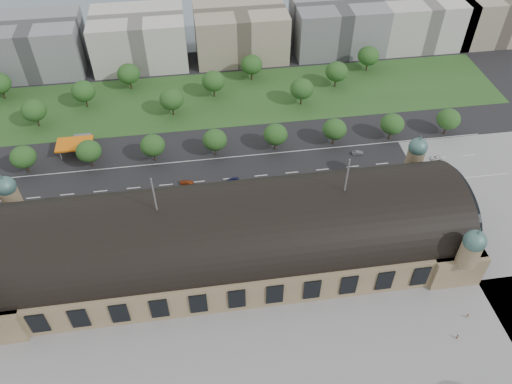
{
  "coord_description": "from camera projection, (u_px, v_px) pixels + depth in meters",
  "views": [
    {
      "loc": [
        -6.34,
        -101.6,
        127.44
      ],
      "look_at": [
        10.68,
        14.96,
        14.0
      ],
      "focal_mm": 35.0,
      "sensor_mm": 36.0,
      "label": 1
    }
  ],
  "objects": [
    {
      "name": "ground",
      "position": [
        230.0,
        258.0,
        161.48
      ],
      "size": [
        900.0,
        900.0,
        0.0
      ],
      "primitive_type": "plane",
      "color": "black",
      "rests_on": "ground"
    },
    {
      "name": "station",
      "position": [
        229.0,
        237.0,
        154.35
      ],
      "size": [
        150.0,
        48.4,
        44.3
      ],
      "color": "#937F5B",
      "rests_on": "ground"
    },
    {
      "name": "plaza_south",
      "position": [
        286.0,
        384.0,
        131.16
      ],
      "size": [
        190.0,
        48.0,
        0.12
      ],
      "primitive_type": "cube",
      "color": "gray",
      "rests_on": "ground"
    },
    {
      "name": "road_slab",
      "position": [
        166.0,
        185.0,
        186.48
      ],
      "size": [
        260.0,
        26.0,
        0.1
      ],
      "primitive_type": "cube",
      "color": "black",
      "rests_on": "ground"
    },
    {
      "name": "grass_belt",
      "position": [
        175.0,
        102.0,
        226.21
      ],
      "size": [
        300.0,
        45.0,
        0.1
      ],
      "primitive_type": "cube",
      "color": "#274C1E",
      "rests_on": "ground"
    },
    {
      "name": "petrol_station",
      "position": [
        79.0,
        142.0,
        200.36
      ],
      "size": [
        14.0,
        13.0,
        5.05
      ],
      "color": "orange",
      "rests_on": "ground"
    },
    {
      "name": "office_2",
      "position": [
        34.0,
        46.0,
        239.63
      ],
      "size": [
        45.0,
        32.0,
        24.0
      ],
      "primitive_type": "cube",
      "color": "gray",
      "rests_on": "ground"
    },
    {
      "name": "office_3",
      "position": [
        139.0,
        38.0,
        244.83
      ],
      "size": [
        45.0,
        32.0,
        24.0
      ],
      "primitive_type": "cube",
      "color": "beige",
      "rests_on": "ground"
    },
    {
      "name": "office_4",
      "position": [
        240.0,
        32.0,
        250.03
      ],
      "size": [
        45.0,
        32.0,
        24.0
      ],
      "primitive_type": "cube",
      "color": "tan",
      "rests_on": "ground"
    },
    {
      "name": "office_5",
      "position": [
        337.0,
        25.0,
        255.23
      ],
      "size": [
        45.0,
        32.0,
        24.0
      ],
      "primitive_type": "cube",
      "color": "gray",
      "rests_on": "ground"
    },
    {
      "name": "office_6",
      "position": [
        421.0,
        20.0,
        259.92
      ],
      "size": [
        45.0,
        32.0,
        24.0
      ],
      "primitive_type": "cube",
      "color": "beige",
      "rests_on": "ground"
    },
    {
      "name": "office_7",
      "position": [
        493.0,
        15.0,
        264.08
      ],
      "size": [
        45.0,
        32.0,
        24.0
      ],
      "primitive_type": "cube",
      "color": "tan",
      "rests_on": "ground"
    },
    {
      "name": "tree_row_2",
      "position": [
        23.0,
        157.0,
        186.61
      ],
      "size": [
        9.6,
        9.6,
        11.52
      ],
      "color": "#2D2116",
      "rests_on": "ground"
    },
    {
      "name": "tree_row_3",
      "position": [
        89.0,
        151.0,
        189.11
      ],
      "size": [
        9.6,
        9.6,
        11.52
      ],
      "color": "#2D2116",
      "rests_on": "ground"
    },
    {
      "name": "tree_row_4",
      "position": [
        153.0,
        146.0,
        191.61
      ],
      "size": [
        9.6,
        9.6,
        11.52
      ],
      "color": "#2D2116",
      "rests_on": "ground"
    },
    {
      "name": "tree_row_5",
      "position": [
        215.0,
        140.0,
        194.11
      ],
      "size": [
        9.6,
        9.6,
        11.52
      ],
      "color": "#2D2116",
      "rests_on": "ground"
    },
    {
      "name": "tree_row_6",
      "position": [
        275.0,
        135.0,
        196.6
      ],
      "size": [
        9.6,
        9.6,
        11.52
      ],
      "color": "#2D2116",
      "rests_on": "ground"
    },
    {
      "name": "tree_row_7",
      "position": [
        335.0,
        129.0,
        199.1
      ],
      "size": [
        9.6,
        9.6,
        11.52
      ],
      "color": "#2D2116",
      "rests_on": "ground"
    },
    {
      "name": "tree_row_8",
      "position": [
        392.0,
        124.0,
        201.6
      ],
      "size": [
        9.6,
        9.6,
        11.52
      ],
      "color": "#2D2116",
      "rests_on": "ground"
    },
    {
      "name": "tree_row_9",
      "position": [
        449.0,
        119.0,
        204.09
      ],
      "size": [
        9.6,
        9.6,
        11.52
      ],
      "color": "#2D2116",
      "rests_on": "ground"
    },
    {
      "name": "tree_belt_3",
      "position": [
        34.0,
        110.0,
        207.46
      ],
      "size": [
        10.4,
        10.4,
        12.48
      ],
      "color": "#2D2116",
      "rests_on": "ground"
    },
    {
      "name": "tree_belt_4",
      "position": [
        83.0,
        91.0,
        217.99
      ],
      "size": [
        10.4,
        10.4,
        12.48
      ],
      "color": "#2D2116",
      "rests_on": "ground"
    },
    {
      "name": "tree_belt_5",
      "position": [
        129.0,
        74.0,
        228.52
      ],
      "size": [
        10.4,
        10.4,
        12.48
      ],
      "color": "#2D2116",
      "rests_on": "ground"
    },
    {
      "name": "tree_belt_6",
      "position": [
        171.0,
        99.0,
        213.39
      ],
      "size": [
        10.4,
        10.4,
        12.48
      ],
      "color": "#2D2116",
      "rests_on": "ground"
    },
    {
      "name": "tree_belt_7",
      "position": [
        213.0,
        81.0,
        223.92
      ],
      "size": [
        10.4,
        10.4,
        12.48
      ],
      "color": "#2D2116",
      "rests_on": "ground"
    },
    {
      "name": "tree_belt_8",
      "position": [
        252.0,
        65.0,
        234.45
      ],
      "size": [
        10.4,
        10.4,
        12.48
      ],
      "color": "#2D2116",
      "rests_on": "ground"
    },
    {
      "name": "tree_belt_9",
      "position": [
        302.0,
        89.0,
        219.32
      ],
      "size": [
        10.4,
        10.4,
        12.48
      ],
      "color": "#2D2116",
      "rests_on": "ground"
    },
    {
      "name": "tree_belt_10",
      "position": [
        337.0,
        72.0,
        229.85
      ],
      "size": [
        10.4,
        10.4,
        12.48
      ],
      "color": "#2D2116",
      "rests_on": "ground"
    },
    {
      "name": "tree_belt_11",
      "position": [
        368.0,
        56.0,
        240.38
      ],
      "size": [
        10.4,
        10.4,
        12.48
      ],
      "color": "#2D2116",
      "rests_on": "ground"
    },
    {
      "name": "traffic_car_2",
      "position": [
        49.0,
        200.0,
        179.57
      ],
      "size": [
        5.06,
        2.57,
        1.37
      ],
      "primitive_type": "imported",
      "rotation": [
        0.0,
        0.0,
        -1.63
      ],
      "color": "black",
      "rests_on": "ground"
    },
    {
      "name": "traffic_car_3",
      "position": [
        187.0,
        182.0,
        186.4
      ],
      "size": [
        5.18,
        2.65,
        1.44
      ],
      "primitive_type": "imported",
      "rotation": [
        0.0,
        0.0,
        1.44
      ],
      "color": "maroon",
      "rests_on": "ground"
    },
    {
      "name": "traffic_car_4",
      "position": [
        233.0,
        179.0,
        187.64
      ],
      "size": [
        4.4,
        2.11,
        1.45
      ],
      "primitive_type": "imported",
      "rotation": [
        0.0,
        0.0,
        -1.48
      ],
      "color": "#181B44",
      "rests_on": "ground"
    },
    {
      "name": "traffic_car_5",
      "position": [
        358.0,
        153.0,
        198.94
      ],
      "size": [
        4.63,
        2.02,
        1.48
      ],
      "primitive_type": "imported",
      "rotation": [
        0.0,
        0.0,
        1.47
      ],
      "color": "slate",
      "rests_on": "ground"
    },
    {
      "name": "traffic_car_6",
      "position": [
        436.0,
        158.0,
        196.8
      ],
      "size": [
        4.77,
        2.47,
        1.29
      ],
      "primitive_type": "imported",
      "rotation": [
        0.0,
        0.0,
        -1.5
      ],
      "color": "silver",
      "rests_on": "ground"
    },
    {
      "name": "parked_car_0",
      "position": [
        53.0,
        228.0,
        169.86
      ],
      "size": [
        4.83,
        3.32,
        1.51
      ],
      "primitive_type": "imported",
      "rotation": [
        0.0,
        0.0,
        -1.15
      ],
      "color": "black",
      "rests_on": "ground"
    },
    {
      "name": "parked_car_1",
      "position": [
        88.0,
        224.0,
        171.07
      ],
      "size": [
        5.84,
        4.14,
        1.48
      ],
      "primitive_type": "imported",
      "rotation": [
        0.0,
        0.0,
        -1.22
      ],
      "color": "maroon",
      "rests_on": "ground"
    },
    {
      "name": "parked_car_2",
      "position": [
        24.0,
        223.0,
        171.68
      ],
      "size": [
        5.11,
        3.69,
        1.38
      ],
      "primitive_type": "imported",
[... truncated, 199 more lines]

